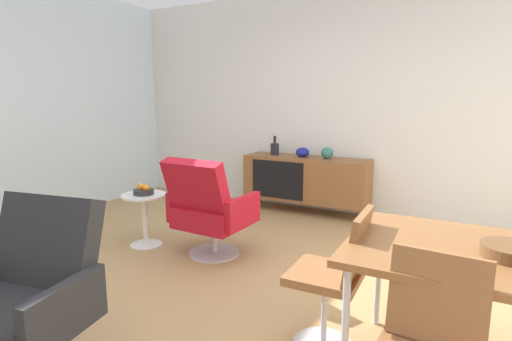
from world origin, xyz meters
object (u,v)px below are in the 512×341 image
Objects in this scene: sideboard at (306,179)px; vase_sculptural_dark at (303,152)px; dining_chair_near_window at (336,274)px; side_table_round at (145,214)px; wooden_bowl_on_table at (512,252)px; armchair_black_shell at (25,293)px; vase_ceramic_small at (327,153)px; lounge_chair_red at (209,208)px; magazine_stack at (10,246)px; fruit_bowl at (144,191)px; vase_cobalt at (275,148)px.

sideboard is 9.10× the size of vase_sculptural_dark.
dining_chair_near_window is 1.65× the size of side_table_round.
wooden_bowl_on_table is at bearing -14.85° from side_table_round.
armchair_black_shell is 1.82× the size of side_table_round.
vase_ceramic_small is at bearing 83.16° from armchair_black_shell.
magazine_stack is at bearing -151.10° from lounge_chair_red.
fruit_bowl is at bearing -124.40° from vase_ceramic_small.
side_table_round is 0.23m from fruit_bowl.
dining_chair_near_window is (1.25, -2.63, -0.31)m from vase_sculptural_dark.
wooden_bowl_on_table reaches higher than side_table_round.
armchair_black_shell reaches higher than vase_sculptural_dark.
wooden_bowl_on_table is (2.08, -2.66, -0.01)m from vase_sculptural_dark.
lounge_chair_red reaches higher than vase_ceramic_small.
lounge_chair_red is at bearing 150.37° from dining_chair_near_window.
dining_chair_near_window is at bearing -70.60° from vase_ceramic_small.
dining_chair_near_window is 0.90× the size of armchair_black_shell.
fruit_bowl is (-0.55, -1.86, -0.25)m from vase_cobalt.
side_table_round is (-3.03, 0.80, -0.45)m from wooden_bowl_on_table.
lounge_chair_red is at bearing -97.89° from sideboard.
vase_sculptural_dark is at bearing 180.00° from vase_ceramic_small.
vase_sculptural_dark is 3.62m from armchair_black_shell.
wooden_bowl_on_table is 0.27× the size of armchair_black_shell.
dining_chair_near_window reaches higher than side_table_round.
vase_cobalt reaches higher than magazine_stack.
wooden_bowl_on_table is at bearing -47.10° from vase_cobalt.
vase_ceramic_small is at bearing 0.00° from vase_sculptural_dark.
vase_sculptural_dark is at bearing 0.00° from vase_cobalt.
sideboard is 2.11m from side_table_round.
sideboard is 3.08× the size of side_table_round.
vase_cobalt is 1.85m from lounge_chair_red.
dining_chair_near_window reaches higher than sideboard.
fruit_bowl is (-3.03, 0.80, -0.21)m from wooden_bowl_on_table.
fruit_bowl is (-0.75, -0.05, 0.09)m from lounge_chair_red.
magazine_stack is at bearing -178.65° from dining_chair_near_window.
armchair_black_shell reaches higher than dining_chair_near_window.
side_table_round is (-1.27, -1.86, -0.47)m from vase_ceramic_small.
vase_cobalt is at bearing 94.51° from armchair_black_shell.
armchair_black_shell is at bearing -85.49° from vase_cobalt.
vase_sculptural_dark reaches higher than side_table_round.
vase_ceramic_small is at bearing 109.40° from dining_chair_near_window.
wooden_bowl_on_table reaches higher than fruit_bowl.
magazine_stack is at bearing -124.03° from vase_sculptural_dark.
side_table_round is at bearing -106.63° from vase_cobalt.
dining_chair_near_window is (1.20, -2.63, 0.03)m from sideboard.
armchair_black_shell is at bearing -64.39° from fruit_bowl.
vase_cobalt reaches higher than sideboard.
lounge_chair_red is 1.89m from magazine_stack.
armchair_black_shell reaches higher than fruit_bowl.
wooden_bowl_on_table is 0.50× the size of side_table_round.
vase_sculptural_dark reaches higher than fruit_bowl.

